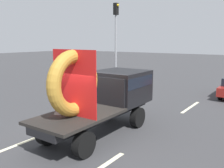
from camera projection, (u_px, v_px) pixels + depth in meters
name	position (u px, v px, depth m)	size (l,w,h in m)	color
ground_plane	(82.00, 136.00, 9.54)	(120.00, 120.00, 0.00)	#38383A
flatbed_truck	(107.00, 92.00, 9.94)	(2.02, 5.42, 3.31)	black
traffic_light	(116.00, 33.00, 20.09)	(0.42, 0.36, 6.49)	gray
lane_dash_left_near	(17.00, 145.00, 8.72)	(2.98, 0.16, 0.01)	beige
lane_dash_left_far	(132.00, 101.00, 15.12)	(2.08, 0.16, 0.01)	beige
lane_dash_right_far	(190.00, 107.00, 13.62)	(2.77, 0.16, 0.01)	beige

